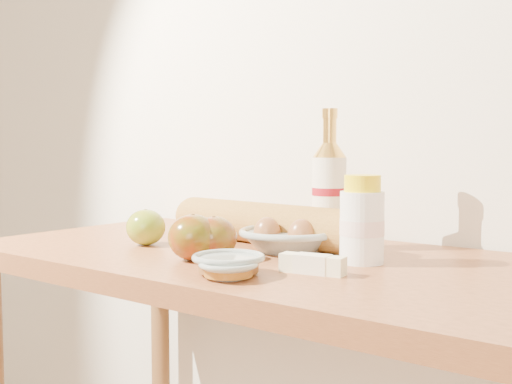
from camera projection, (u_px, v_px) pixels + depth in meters
back_wall at (352, 60)px, 1.46m from camera, size 3.50×0.02×2.60m
table at (265, 317)px, 1.23m from camera, size 1.20×0.60×0.90m
bourbon_bottle at (329, 192)px, 1.27m from camera, size 0.09×0.09×0.28m
cream_bottle at (362, 222)px, 1.12m from camera, size 0.10×0.10×0.16m
egg_bowl at (289, 237)px, 1.25m from camera, size 0.23×0.23×0.07m
baguette at (265, 223)px, 1.34m from camera, size 0.53×0.13×0.09m
apple_yellowgreen at (146, 227)px, 1.32m from camera, size 0.10×0.10×0.07m
apple_redgreen_front at (193, 237)px, 1.15m from camera, size 0.10×0.10×0.08m
apple_redgreen_right at (214, 238)px, 1.16m from camera, size 0.10×0.10×0.08m
sugar_bowl at (229, 264)px, 1.02m from camera, size 0.12×0.12×0.03m
syrup_bowl at (228, 270)px, 1.00m from camera, size 0.12×0.12×0.03m
butter_stick at (313, 264)px, 1.04m from camera, size 0.11×0.05×0.03m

